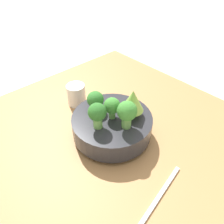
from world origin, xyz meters
TOP-DOWN VIEW (x-y plane):
  - ground_plane at (0.00, 0.00)m, footprint 6.00×6.00m
  - table at (0.00, 0.00)m, footprint 0.85×0.86m
  - bowl at (-0.02, -0.02)m, footprint 0.24×0.24m
  - broccoli_floret_center at (-0.02, -0.02)m, footprint 0.05×0.05m
  - broccoli_floret_left at (-0.07, -0.03)m, footprint 0.05×0.05m
  - romanesco_piece_near at (0.03, -0.06)m, footprint 0.07×0.07m
  - broccoli_floret_front at (-0.01, -0.08)m, footprint 0.06×0.06m
  - broccoli_floret_back at (-0.03, 0.04)m, footprint 0.05×0.05m
  - cup at (-0.00, 0.19)m, footprint 0.07×0.07m
  - fork at (-0.07, -0.26)m, footprint 0.20×0.04m

SIDE VIEW (x-z plane):
  - ground_plane at x=0.00m, z-range 0.00..0.00m
  - table at x=0.00m, z-range 0.00..0.03m
  - fork at x=-0.07m, z-range 0.03..0.04m
  - cup at x=0.00m, z-range 0.03..0.11m
  - bowl at x=-0.02m, z-range 0.04..0.12m
  - broccoli_floret_back at x=-0.03m, z-range 0.12..0.18m
  - broccoli_floret_center at x=-0.02m, z-range 0.12..0.18m
  - broccoli_floret_left at x=-0.07m, z-range 0.12..0.20m
  - broccoli_floret_front at x=-0.01m, z-range 0.12..0.20m
  - romanesco_piece_near at x=0.03m, z-range 0.12..0.21m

